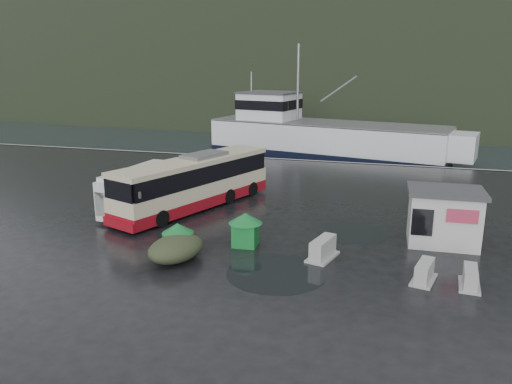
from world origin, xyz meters
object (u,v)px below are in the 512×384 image
(dome_tent, at_px, (176,260))
(jersey_barrier_c, at_px, (469,286))
(waste_bin_left, at_px, (179,253))
(fishing_trawler, at_px, (326,143))
(ticket_kiosk, at_px, (441,244))
(jersey_barrier_b, at_px, (322,258))
(coach_bus, at_px, (195,208))
(jersey_barrier_a, at_px, (423,281))
(white_van, at_px, (144,211))
(waste_bin_right, at_px, (246,245))

(dome_tent, xyz_separation_m, jersey_barrier_c, (11.53, 0.64, 0.00))
(waste_bin_left, distance_m, jersey_barrier_c, 11.75)
(fishing_trawler, bearing_deg, dome_tent, -80.36)
(ticket_kiosk, xyz_separation_m, jersey_barrier_b, (-4.98, -3.23, 0.00))
(coach_bus, bearing_deg, fishing_trawler, 102.19)
(dome_tent, relative_size, jersey_barrier_a, 1.75)
(dome_tent, xyz_separation_m, fishing_trawler, (1.69, 32.57, 0.00))
(waste_bin_left, bearing_deg, jersey_barrier_c, -0.43)
(fishing_trawler, bearing_deg, white_van, -90.95)
(coach_bus, xyz_separation_m, jersey_barrier_b, (8.11, -5.56, 0.00))
(white_van, bearing_deg, dome_tent, -46.24)
(waste_bin_right, distance_m, dome_tent, 3.37)
(waste_bin_right, relative_size, fishing_trawler, 0.05)
(coach_bus, height_order, white_van, coach_bus)
(coach_bus, height_order, jersey_barrier_a, coach_bus)
(coach_bus, distance_m, waste_bin_left, 7.02)
(waste_bin_right, relative_size, jersey_barrier_b, 0.87)
(fishing_trawler, bearing_deg, jersey_barrier_c, -60.27)
(coach_bus, distance_m, ticket_kiosk, 13.30)
(dome_tent, distance_m, jersey_barrier_b, 6.17)
(jersey_barrier_b, bearing_deg, coach_bus, 145.56)
(dome_tent, bearing_deg, coach_bus, 106.68)
(waste_bin_left, relative_size, waste_bin_right, 0.90)
(coach_bus, bearing_deg, white_van, -128.49)
(ticket_kiosk, bearing_deg, dome_tent, -156.22)
(waste_bin_left, bearing_deg, jersey_barrier_a, -0.28)
(jersey_barrier_a, bearing_deg, white_van, 160.01)
(white_van, xyz_separation_m, dome_tent, (4.72, -6.00, 0.00))
(white_van, distance_m, dome_tent, 7.63)
(coach_bus, height_order, jersey_barrier_b, coach_bus)
(ticket_kiosk, bearing_deg, jersey_barrier_a, -103.47)
(dome_tent, bearing_deg, ticket_kiosk, 25.27)
(ticket_kiosk, distance_m, jersey_barrier_a, 4.55)
(coach_bus, xyz_separation_m, waste_bin_left, (2.01, -6.73, 0.00))
(jersey_barrier_c, bearing_deg, ticket_kiosk, 98.46)
(ticket_kiosk, bearing_deg, white_van, 175.31)
(waste_bin_left, relative_size, jersey_barrier_b, 0.78)
(jersey_barrier_c, bearing_deg, dome_tent, -176.84)
(white_van, relative_size, waste_bin_left, 4.23)
(white_van, relative_size, jersey_barrier_c, 3.95)
(dome_tent, distance_m, ticket_kiosk, 12.01)
(jersey_barrier_a, distance_m, jersey_barrier_c, 1.61)
(white_van, relative_size, ticket_kiosk, 1.77)
(ticket_kiosk, bearing_deg, waste_bin_left, -159.83)
(ticket_kiosk, height_order, jersey_barrier_a, ticket_kiosk)
(dome_tent, bearing_deg, jersey_barrier_a, 3.90)
(waste_bin_left, xyz_separation_m, ticket_kiosk, (11.08, 4.40, 0.00))
(jersey_barrier_a, bearing_deg, coach_bus, 150.83)
(waste_bin_right, bearing_deg, waste_bin_left, -145.21)
(coach_bus, relative_size, dome_tent, 4.02)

